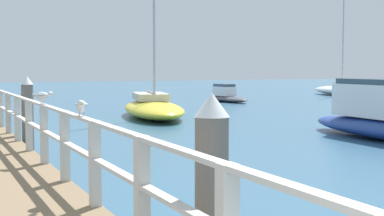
# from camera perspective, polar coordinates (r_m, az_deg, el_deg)

# --- Properties ---
(pier_railing) EXTENTS (0.12, 22.21, 1.00)m
(pier_railing) POSITION_cam_1_polar(r_m,az_deg,el_deg) (12.65, -17.60, -0.48)
(pier_railing) COLOR beige
(pier_railing) RESTS_ON pier_deck
(dock_piling_near) EXTENTS (0.29, 0.29, 1.86)m
(dock_piling_near) POSITION_cam_1_polar(r_m,az_deg,el_deg) (4.63, 2.04, -9.84)
(dock_piling_near) COLOR #6B6056
(dock_piling_near) RESTS_ON ground_plane
(dock_piling_far) EXTENTS (0.29, 0.29, 1.86)m
(dock_piling_far) POSITION_cam_1_polar(r_m,az_deg,el_deg) (13.74, -16.60, -0.67)
(dock_piling_far) COLOR #6B6056
(dock_piling_far) RESTS_ON ground_plane
(seagull_foreground) EXTENTS (0.23, 0.47, 0.21)m
(seagull_foreground) POSITION_cam_1_polar(r_m,az_deg,el_deg) (7.00, -11.35, 0.24)
(seagull_foreground) COLOR white
(seagull_foreground) RESTS_ON pier_railing
(seagull_background) EXTENTS (0.31, 0.41, 0.21)m
(seagull_background) POSITION_cam_1_polar(r_m,az_deg,el_deg) (9.60, -15.15, 1.22)
(seagull_background) COLOR white
(seagull_background) RESTS_ON pier_railing
(boat_1) EXTENTS (1.23, 4.19, 1.07)m
(boat_1) POSITION_cam_1_polar(r_m,az_deg,el_deg) (33.46, 3.57, 1.26)
(boat_1) COLOR #4C4C51
(boat_1) RESTS_ON ground_plane
(boat_3) EXTENTS (3.49, 7.72, 9.68)m
(boat_3) POSITION_cam_1_polar(r_m,az_deg,el_deg) (41.96, 15.55, 1.81)
(boat_3) COLOR white
(boat_3) RESTS_ON ground_plane
(boat_6) EXTENTS (3.76, 7.27, 7.87)m
(boat_6) POSITION_cam_1_polar(r_m,az_deg,el_deg) (22.94, -4.04, 0.04)
(boat_6) COLOR gold
(boat_6) RESTS_ON ground_plane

